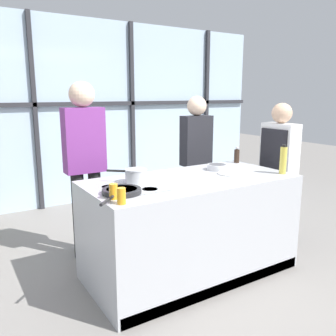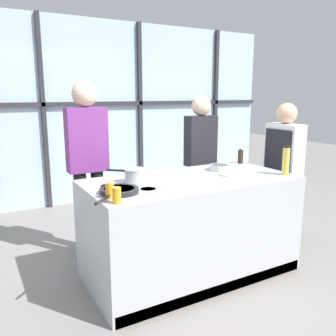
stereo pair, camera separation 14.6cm
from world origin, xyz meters
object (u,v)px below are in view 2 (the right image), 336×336
oil_bottle (286,161)px  pepper_grinder (240,156)px  mixing_bowl (219,167)px  saucepan (135,175)px  frying_pan (119,190)px  spectator_far_left (87,156)px  spectator_center_left (200,154)px  juice_glass_far (110,191)px  white_plate (233,174)px  chef (283,166)px  juice_glass_near (117,195)px

oil_bottle → pepper_grinder: bearing=89.1°
mixing_bowl → pepper_grinder: (0.43, 0.19, 0.05)m
saucepan → oil_bottle: (1.37, -0.44, 0.07)m
saucepan → pepper_grinder: size_ratio=1.65×
saucepan → mixing_bowl: saucepan is taller
oil_bottle → pepper_grinder: oil_bottle is taller
oil_bottle → frying_pan: bearing=173.7°
spectator_far_left → spectator_center_left: (1.40, -0.00, -0.09)m
saucepan → juice_glass_far: saucepan is taller
white_plate → juice_glass_far: (-1.30, -0.17, 0.05)m
juice_glass_far → spectator_center_left: bearing=35.3°
frying_pan → mixing_bowl: size_ratio=2.11×
chef → oil_bottle: size_ratio=5.58×
pepper_grinder → juice_glass_near: (-1.75, -0.72, -0.02)m
spectator_far_left → juice_glass_near: bearing=82.4°
spectator_center_left → juice_glass_near: size_ratio=14.31×
chef → spectator_center_left: (-0.57, 0.78, 0.07)m
saucepan → juice_glass_near: bearing=-126.1°
saucepan → spectator_far_left: bearing=104.6°
spectator_center_left → pepper_grinder: (0.18, -0.53, 0.04)m
white_plate → juice_glass_far: juice_glass_far is taller
frying_pan → saucepan: saucepan is taller
saucepan → oil_bottle: oil_bottle is taller
mixing_bowl → spectator_far_left: bearing=148.1°
oil_bottle → mixing_bowl: bearing=131.7°
chef → juice_glass_far: bearing=98.6°
frying_pan → oil_bottle: oil_bottle is taller
white_plate → juice_glass_near: (-1.30, -0.31, 0.05)m
white_plate → oil_bottle: bearing=-29.7°
spectator_far_left → oil_bottle: (1.57, -1.19, 0.00)m
juice_glass_far → pepper_grinder: bearing=18.4°
white_plate → oil_bottle: oil_bottle is taller
spectator_far_left → oil_bottle: size_ratio=6.35×
spectator_center_left → mixing_bowl: size_ratio=7.90×
frying_pan → white_plate: size_ratio=1.67×
chef → white_plate: size_ratio=6.01×
spectator_far_left → spectator_center_left: 1.40m
mixing_bowl → juice_glass_far: size_ratio=1.81×
saucepan → mixing_bowl: size_ratio=1.43×
spectator_center_left → saucepan: spectator_center_left is taller
saucepan → mixing_bowl: 0.95m
spectator_center_left → juice_glass_near: 2.00m
juice_glass_far → mixing_bowl: bearing=16.8°
chef → spectator_center_left: size_ratio=0.96×
chef → mixing_bowl: bearing=85.0°
pepper_grinder → juice_glass_far: size_ratio=1.57×
spectator_far_left → white_plate: spectator_far_left is taller
mixing_bowl → spectator_center_left: bearing=70.4°
pepper_grinder → saucepan: bearing=-170.8°
pepper_grinder → oil_bottle: bearing=-90.9°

